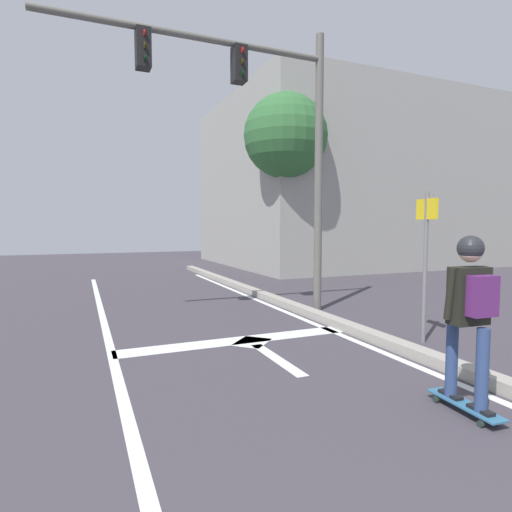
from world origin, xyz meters
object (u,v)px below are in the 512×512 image
(traffic_signal_mast, at_px, (256,112))
(roadside_tree, at_px, (285,137))
(street_sign_post, at_px, (426,245))
(skateboard, at_px, (465,405))
(skater, at_px, (470,300))

(traffic_signal_mast, relative_size, roadside_tree, 0.92)
(roadside_tree, bearing_deg, street_sign_post, -101.50)
(skateboard, distance_m, traffic_signal_mast, 5.95)
(skater, bearing_deg, street_sign_post, 53.95)
(skateboard, bearing_deg, street_sign_post, 53.71)
(skateboard, height_order, traffic_signal_mast, traffic_signal_mast)
(skater, distance_m, street_sign_post, 2.44)
(skater, bearing_deg, traffic_signal_mast, 91.82)
(skateboard, distance_m, street_sign_post, 2.76)
(street_sign_post, xyz_separation_m, roadside_tree, (1.54, 7.56, 3.14))
(skateboard, xyz_separation_m, traffic_signal_mast, (-0.15, 4.59, 3.78))
(skateboard, relative_size, skater, 0.51)
(skateboard, distance_m, skater, 0.99)
(skater, xyz_separation_m, street_sign_post, (1.42, 1.95, 0.40))
(skater, height_order, traffic_signal_mast, traffic_signal_mast)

